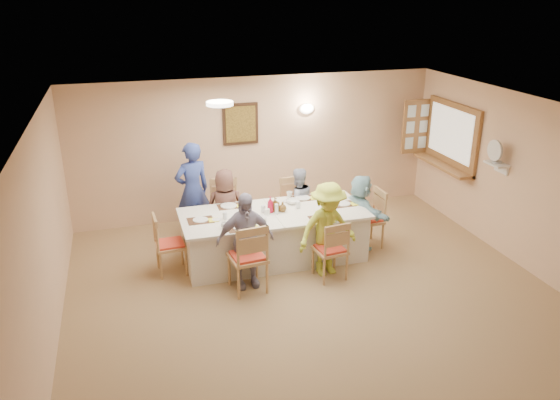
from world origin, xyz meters
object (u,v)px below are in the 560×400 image
object	(u,v)px
condiment_ketchup	(270,205)
desk_fan	(496,155)
chair_left_end	(171,244)
diner_right_end	(360,212)
serving_hatch	(452,136)
dining_table	(274,235)
chair_back_left	(225,212)
chair_back_right	(295,207)
chair_front_right	(330,249)
chair_front_left	(247,256)
diner_front_right	(328,229)
chair_right_end	(367,218)
diner_back_right	(297,203)
diner_back_left	(226,208)
caregiver	(193,191)
diner_front_left	(245,240)

from	to	relation	value
condiment_ketchup	desk_fan	bearing A→B (deg)	-10.35
chair_left_end	diner_right_end	bearing A→B (deg)	-92.76
diner_right_end	chair_left_end	bearing A→B (deg)	79.54
serving_hatch	dining_table	size ratio (longest dim) A/B	0.54
chair_back_left	condiment_ketchup	bearing A→B (deg)	-45.50
serving_hatch	chair_back_right	xyz separation A→B (m)	(-2.83, 0.05, -1.03)
chair_front_right	chair_front_left	bearing A→B (deg)	-6.42
chair_front_left	diner_front_right	world-z (taller)	diner_front_right
chair_front_left	chair_left_end	xyz separation A→B (m)	(-0.95, 0.80, -0.06)
chair_front_left	diner_right_end	distance (m)	2.17
chair_left_end	condiment_ketchup	distance (m)	1.56
chair_right_end	diner_back_right	bearing A→B (deg)	-127.12
chair_left_end	diner_back_right	bearing A→B (deg)	-75.21
diner_back_left	diner_front_right	bearing A→B (deg)	139.18
chair_back_right	chair_right_end	distance (m)	1.24
chair_back_right	diner_back_right	xyz separation A→B (m)	(0.00, -0.12, 0.12)
diner_front_right	diner_right_end	bearing A→B (deg)	31.30
chair_back_right	diner_front_right	size ratio (longest dim) A/B	0.68
chair_front_right	caregiver	distance (m)	2.58
diner_back_right	diner_front_left	world-z (taller)	diner_front_left
caregiver	chair_right_end	bearing A→B (deg)	140.07
chair_back_right	diner_front_right	bearing A→B (deg)	-92.40
diner_back_left	diner_front_right	size ratio (longest dim) A/B	0.91
diner_right_end	caregiver	size ratio (longest dim) A/B	0.75
desk_fan	diner_back_right	size ratio (longest dim) A/B	0.25
diner_back_right	diner_right_end	xyz separation A→B (m)	(0.82, -0.68, 0.01)
diner_back_left	diner_front_right	world-z (taller)	diner_front_right
serving_hatch	diner_right_end	xyz separation A→B (m)	(-2.01, -0.75, -0.90)
serving_hatch	chair_front_right	world-z (taller)	serving_hatch
chair_right_end	diner_front_right	distance (m)	1.19
diner_right_end	caregiver	xyz separation A→B (m)	(-2.47, 1.15, 0.21)
desk_fan	chair_back_left	xyz separation A→B (m)	(-3.92, 1.40, -1.04)
condiment_ketchup	chair_front_left	bearing A→B (deg)	-124.11
chair_left_end	diner_front_left	bearing A→B (deg)	-128.36
chair_left_end	chair_right_end	world-z (taller)	chair_right_end
caregiver	desk_fan	bearing A→B (deg)	142.07
chair_front_right	diner_back_right	xyz separation A→B (m)	(0.00, 1.48, 0.14)
dining_table	diner_back_left	bearing A→B (deg)	131.42
chair_back_right	diner_right_end	world-z (taller)	diner_right_end
chair_back_right	chair_back_left	bearing A→B (deg)	177.60
dining_table	chair_right_end	distance (m)	1.55
chair_left_end	diner_back_right	world-z (taller)	diner_back_right
chair_right_end	diner_front_right	xyz separation A→B (m)	(-0.95, -0.68, 0.22)
chair_front_right	diner_right_end	xyz separation A→B (m)	(0.82, 0.80, 0.15)
diner_front_right	condiment_ketchup	distance (m)	0.97
diner_right_end	caregiver	distance (m)	2.73
chair_front_left	diner_back_right	size ratio (longest dim) A/B	0.87
condiment_ketchup	caregiver	bearing A→B (deg)	131.30
chair_back_right	diner_front_left	size ratio (longest dim) A/B	0.68
chair_back_left	chair_right_end	xyz separation A→B (m)	(2.15, -0.80, -0.04)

